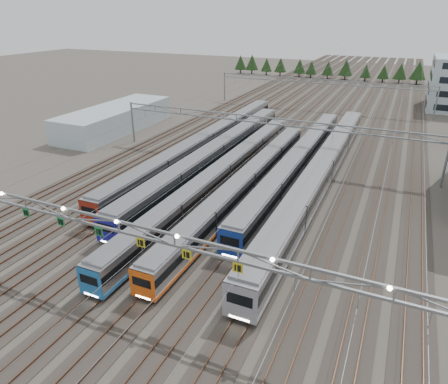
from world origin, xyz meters
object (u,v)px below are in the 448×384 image
at_px(train_a, 207,142).
at_px(train_b, 216,154).
at_px(gantry_mid, 266,126).
at_px(train_d, 246,183).
at_px(train_e, 297,162).
at_px(west_shed, 115,119).
at_px(train_c, 222,174).
at_px(gantry_near, 118,229).
at_px(train_f, 322,171).
at_px(gantry_far, 321,85).

xyz_separation_m(train_a, train_b, (4.50, -5.49, 0.03)).
bearing_deg(gantry_mid, train_d, -81.49).
xyz_separation_m(train_e, west_shed, (-43.67, 9.50, 0.38)).
bearing_deg(train_d, train_c, 159.12).
height_order(train_c, gantry_near, gantry_near).
relative_size(train_c, train_f, 0.88).
xyz_separation_m(train_b, gantry_near, (6.70, -34.08, 4.88)).
bearing_deg(train_b, gantry_mid, 41.81).
bearing_deg(train_a, gantry_mid, 2.77).
xyz_separation_m(gantry_near, west_shed, (-36.88, 45.83, -4.55)).
relative_size(train_a, train_f, 0.95).
distance_m(train_a, gantry_far, 47.10).
bearing_deg(west_shed, gantry_mid, -8.80).
height_order(train_b, train_c, train_b).
bearing_deg(gantry_far, train_a, -103.88).
bearing_deg(train_f, train_c, -153.67).
relative_size(train_c, gantry_near, 1.03).
height_order(train_c, gantry_mid, gantry_mid).
distance_m(train_b, train_d, 12.73).
relative_size(train_d, west_shed, 1.71).
xyz_separation_m(train_d, gantry_mid, (-2.25, 15.04, 4.40)).
distance_m(train_f, gantry_far, 53.01).
bearing_deg(gantry_far, gantry_mid, -90.00).
height_order(train_e, west_shed, west_shed).
relative_size(train_d, gantry_far, 0.91).
relative_size(gantry_mid, gantry_far, 1.00).
bearing_deg(gantry_far, west_shed, -133.22).
bearing_deg(train_f, gantry_mid, 149.45).
xyz_separation_m(train_a, west_shed, (-25.67, 6.26, 0.36)).
bearing_deg(west_shed, train_d, -27.91).
bearing_deg(train_c, train_a, 125.16).
bearing_deg(train_c, train_b, 121.72).
bearing_deg(gantry_near, train_f, 71.35).
height_order(train_c, gantry_far, gantry_far).
height_order(train_f, gantry_mid, gantry_mid).
bearing_deg(train_c, train_e, 46.64).
xyz_separation_m(train_a, train_d, (13.50, -14.49, -0.18)).
relative_size(train_a, train_b, 1.11).
bearing_deg(train_a, train_d, -47.03).
height_order(train_c, train_e, train_e).
xyz_separation_m(train_c, train_f, (13.50, 6.68, 0.30)).
bearing_deg(train_a, gantry_near, -74.19).
distance_m(train_b, gantry_far, 51.65).
xyz_separation_m(gantry_near, gantry_mid, (0.05, 40.12, -0.70)).
xyz_separation_m(train_e, gantry_near, (-6.80, -36.33, 4.93)).
distance_m(train_a, gantry_near, 41.42).
bearing_deg(train_d, west_shed, 152.09).
height_order(gantry_far, west_shed, gantry_far).
bearing_deg(train_f, train_b, 178.09).
height_order(train_d, west_shed, west_shed).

